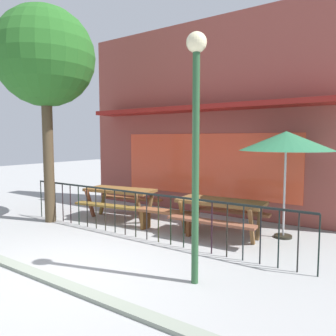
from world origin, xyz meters
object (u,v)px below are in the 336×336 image
at_px(patio_bench, 167,216).
at_px(street_tree, 45,58).
at_px(picnic_table_right, 221,208).
at_px(patio_umbrella, 286,141).
at_px(picnic_table_left, 120,195).
at_px(street_lamp, 196,120).

height_order(patio_bench, street_tree, street_tree).
bearing_deg(street_tree, picnic_table_right, 16.70).
xyz_separation_m(picnic_table_right, patio_umbrella, (1.12, 0.66, 1.39)).
height_order(picnic_table_left, picnic_table_right, same).
height_order(patio_umbrella, street_lamp, street_lamp).
xyz_separation_m(picnic_table_left, patio_umbrella, (3.94, 0.67, 1.39)).
height_order(picnic_table_right, street_lamp, street_lamp).
xyz_separation_m(street_tree, street_lamp, (4.66, -1.01, -1.66)).
bearing_deg(street_lamp, picnic_table_right, 105.47).
relative_size(patio_bench, street_lamp, 0.41).
relative_size(picnic_table_left, street_lamp, 0.57).
bearing_deg(picnic_table_right, patio_umbrella, 30.45).
height_order(picnic_table_right, patio_umbrella, patio_umbrella).
bearing_deg(patio_umbrella, patio_bench, -156.06).
height_order(street_tree, street_lamp, street_tree).
bearing_deg(street_lamp, patio_umbrella, 80.04).
bearing_deg(picnic_table_right, street_lamp, -74.53).
xyz_separation_m(picnic_table_left, street_lamp, (3.43, -2.22, 1.70)).
bearing_deg(street_tree, street_lamp, -12.28).
distance_m(street_tree, street_lamp, 5.05).
distance_m(picnic_table_left, street_lamp, 4.42).
bearing_deg(patio_umbrella, picnic_table_right, -149.55).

